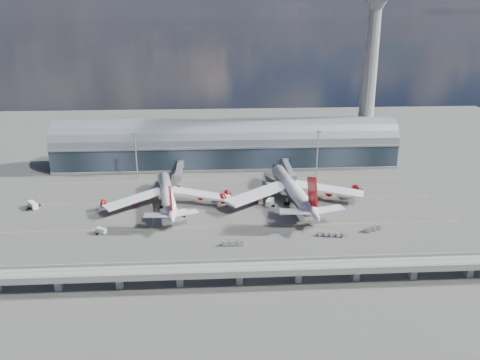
{
  "coord_description": "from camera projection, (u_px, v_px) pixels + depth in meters",
  "views": [
    {
      "loc": [
        -8.02,
        -191.93,
        86.81
      ],
      "look_at": [
        4.08,
        10.0,
        14.0
      ],
      "focal_mm": 35.0,
      "sensor_mm": 36.0,
      "label": 1
    }
  ],
  "objects": [
    {
      "name": "control_tower",
      "position": [
        369.0,
        75.0,
        275.37
      ],
      "size": [
        19.0,
        19.0,
        103.0
      ],
      "color": "gray",
      "rests_on": "ground"
    },
    {
      "name": "service_truck_1",
      "position": [
        101.0,
        231.0,
        194.03
      ],
      "size": [
        4.75,
        3.66,
        2.5
      ],
      "rotation": [
        0.0,
        0.0,
        1.12
      ],
      "color": "silver",
      "rests_on": "ground"
    },
    {
      "name": "taxi_lines",
      "position": [
        230.0,
        199.0,
        230.88
      ],
      "size": [
        200.0,
        80.12,
        0.01
      ],
      "color": "gold",
      "rests_on": "ground"
    },
    {
      "name": "jet_bridge_right",
      "position": [
        288.0,
        169.0,
        258.31
      ],
      "size": [
        4.4,
        32.0,
        7.25
      ],
      "color": "gray",
      "rests_on": "ground"
    },
    {
      "name": "cargo_train_2",
      "position": [
        373.0,
        229.0,
        196.54
      ],
      "size": [
        8.33,
        4.84,
        1.86
      ],
      "rotation": [
        0.0,
        0.0,
        1.17
      ],
      "color": "gray",
      "rests_on": "ground"
    },
    {
      "name": "ground",
      "position": [
        232.0,
        217.0,
        210.12
      ],
      "size": [
        500.0,
        500.0,
        0.0
      ],
      "primitive_type": "plane",
      "color": "#474744",
      "rests_on": "ground"
    },
    {
      "name": "service_truck_5",
      "position": [
        271.0,
        186.0,
        242.87
      ],
      "size": [
        6.38,
        5.21,
        2.94
      ],
      "rotation": [
        0.0,
        0.0,
        1.01
      ],
      "color": "silver",
      "rests_on": "ground"
    },
    {
      "name": "guideway",
      "position": [
        239.0,
        270.0,
        156.67
      ],
      "size": [
        220.0,
        8.5,
        7.2
      ],
      "color": "gray",
      "rests_on": "ground"
    },
    {
      "name": "service_truck_0",
      "position": [
        33.0,
        205.0,
        219.03
      ],
      "size": [
        6.37,
        7.17,
        3.01
      ],
      "rotation": [
        0.0,
        0.0,
        0.67
      ],
      "color": "silver",
      "rests_on": "ground"
    },
    {
      "name": "floodlight_mast_left",
      "position": [
        136.0,
        155.0,
        254.34
      ],
      "size": [
        3.0,
        0.7,
        25.7
      ],
      "color": "gray",
      "rests_on": "ground"
    },
    {
      "name": "service_truck_4",
      "position": [
        260.0,
        200.0,
        225.36
      ],
      "size": [
        2.48,
        4.85,
        2.79
      ],
      "rotation": [
        0.0,
        0.0,
        -0.02
      ],
      "color": "silver",
      "rests_on": "ground"
    },
    {
      "name": "jet_bridge_left",
      "position": [
        179.0,
        170.0,
        256.75
      ],
      "size": [
        4.4,
        28.0,
        7.25
      ],
      "color": "gray",
      "rests_on": "ground"
    },
    {
      "name": "service_truck_3",
      "position": [
        270.0,
        202.0,
        222.33
      ],
      "size": [
        4.7,
        6.86,
        3.1
      ],
      "rotation": [
        0.0,
        0.0,
        -0.39
      ],
      "color": "silver",
      "rests_on": "ground"
    },
    {
      "name": "floodlight_mast_right",
      "position": [
        317.0,
        152.0,
        259.97
      ],
      "size": [
        3.0,
        0.7,
        25.7
      ],
      "color": "gray",
      "rests_on": "ground"
    },
    {
      "name": "cargo_train_0",
      "position": [
        233.0,
        243.0,
        184.03
      ],
      "size": [
        8.6,
        1.97,
        1.92
      ],
      "rotation": [
        0.0,
        0.0,
        1.59
      ],
      "color": "gray",
      "rests_on": "ground"
    },
    {
      "name": "airliner_right",
      "position": [
        293.0,
        190.0,
        224.29
      ],
      "size": [
        71.28,
        74.54,
        23.65
      ],
      "rotation": [
        0.0,
        0.0,
        0.12
      ],
      "color": "white",
      "rests_on": "ground"
    },
    {
      "name": "service_truck_2",
      "position": [
        179.0,
        213.0,
        210.67
      ],
      "size": [
        7.45,
        4.42,
        2.6
      ],
      "rotation": [
        0.0,
        0.0,
        1.93
      ],
      "color": "silver",
      "rests_on": "ground"
    },
    {
      "name": "cargo_train_1",
      "position": [
        332.0,
        235.0,
        191.62
      ],
      "size": [
        12.1,
        3.81,
        1.6
      ],
      "rotation": [
        0.0,
        0.0,
        1.77
      ],
      "color": "gray",
      "rests_on": "ground"
    },
    {
      "name": "terminal",
      "position": [
        226.0,
        146.0,
        279.52
      ],
      "size": [
        200.0,
        30.0,
        28.0
      ],
      "color": "#1C262F",
      "rests_on": "ground"
    },
    {
      "name": "airliner_left",
      "position": [
        167.0,
        195.0,
        219.71
      ],
      "size": [
        61.49,
        64.7,
        19.75
      ],
      "rotation": [
        0.0,
        0.0,
        0.16
      ],
      "color": "white",
      "rests_on": "ground"
    }
  ]
}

